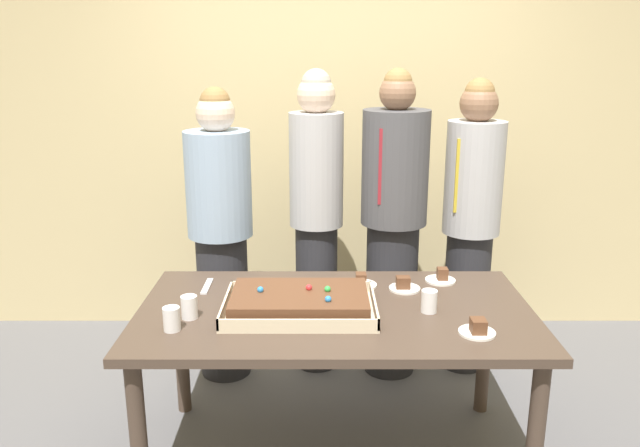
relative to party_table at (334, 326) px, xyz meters
The scene contains 15 objects.
interior_back_panel 1.80m from the party_table, 90.00° to the left, with size 8.00×0.12×3.00m, color #CCB784.
party_table is the anchor object (origin of this frame).
sheet_cake 0.21m from the party_table, 164.88° to the right, with size 0.66×0.44×0.12m.
plated_slice_near_left 0.32m from the party_table, 63.97° to the left, with size 0.15×0.15×0.06m.
plated_slice_near_right 0.42m from the party_table, 33.69° to the left, with size 0.15×0.15×0.07m.
plated_slice_far_left 0.64m from the party_table, 32.22° to the left, with size 0.15×0.15×0.07m.
plated_slice_far_right 0.64m from the party_table, 24.85° to the right, with size 0.15×0.15×0.07m.
drink_cup_nearest 0.72m from the party_table, 161.44° to the right, with size 0.07×0.07×0.10m, color white.
drink_cup_middle 0.43m from the party_table, ahead, with size 0.07×0.07×0.10m, color white.
drink_cup_far_end 0.65m from the party_table, behind, with size 0.07×0.07×0.10m, color white.
cake_server_utensil 0.67m from the party_table, 157.32° to the left, with size 0.03×0.20×0.01m, color silver.
person_serving_front 0.95m from the party_table, 95.57° to the left, with size 0.31×0.31×1.77m.
person_green_shirt_behind 1.05m from the party_table, 127.70° to the left, with size 0.36×0.36×1.68m.
person_striped_tie_right 1.23m from the party_table, 48.32° to the left, with size 0.33×0.33×1.73m.
person_far_right_suit 0.95m from the party_table, 67.61° to the left, with size 0.37×0.37×1.78m.
Camera 1 is at (-0.07, -2.58, 1.87)m, focal length 35.16 mm.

